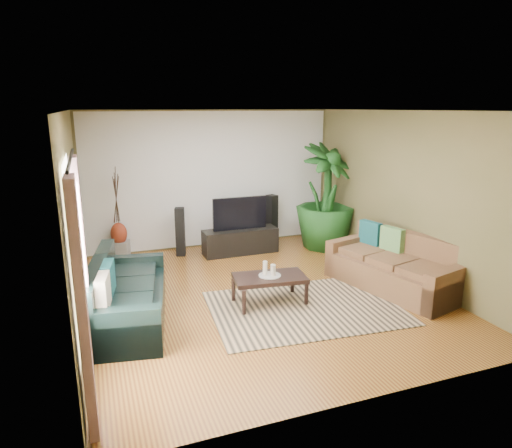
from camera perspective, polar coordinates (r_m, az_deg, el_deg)
name	(u,v)px	position (r m, az deg, el deg)	size (l,w,h in m)	color
floor	(261,294)	(6.98, 0.58, -8.77)	(5.50, 5.50, 0.00)	olive
ceiling	(261,111)	(6.42, 0.64, 13.99)	(5.50, 5.50, 0.00)	white
wall_back	(212,180)	(9.15, -5.57, 5.55)	(5.00, 5.00, 0.00)	brown
wall_front	(371,269)	(4.21, 14.13, -5.42)	(5.00, 5.00, 0.00)	brown
wall_left	(75,222)	(6.16, -21.69, 0.27)	(5.50, 5.50, 0.00)	brown
wall_right	(404,196)	(7.80, 18.07, 3.38)	(5.50, 5.50, 0.00)	brown
backwall_panel	(212,180)	(9.14, -5.56, 5.55)	(4.90, 4.90, 0.00)	white
window_pane	(74,255)	(4.60, -21.77, -3.67)	(1.80, 1.80, 0.00)	white
curtain_near	(82,312)	(3.98, -20.87, -10.23)	(0.08, 0.35, 2.20)	gray
curtain_far	(82,256)	(5.39, -20.87, -3.80)	(0.08, 0.35, 2.20)	gray
curtain_rod	(70,159)	(4.42, -22.21, 7.56)	(0.03, 0.03, 1.90)	black
sofa_left	(128,291)	(6.23, -15.66, -8.04)	(2.06, 0.88, 0.85)	black
sofa_right	(393,262)	(7.36, 16.81, -4.62)	(2.06, 0.93, 0.85)	brown
area_rug	(305,308)	(6.56, 6.15, -10.38)	(2.62, 1.86, 0.01)	tan
coffee_table	(270,290)	(6.61, 1.71, -8.19)	(1.02, 0.56, 0.42)	black
candle_tray	(270,275)	(6.53, 1.73, -6.44)	(0.31, 0.31, 0.01)	gray
candle_tall	(265,268)	(6.49, 1.14, -5.52)	(0.06, 0.06, 0.20)	beige
candle_mid	(273,270)	(6.48, 2.19, -5.81)	(0.06, 0.06, 0.16)	beige
candle_short	(273,269)	(6.58, 2.10, -5.61)	(0.06, 0.06, 0.13)	beige
tv_stand	(240,241)	(8.80, -1.98, -2.16)	(1.43, 0.43, 0.48)	black
television	(240,213)	(8.68, -2.05, 1.36)	(1.05, 0.06, 0.62)	black
speaker_left	(180,232)	(8.73, -9.46, -0.97)	(0.17, 0.18, 0.92)	black
speaker_right	(272,219)	(9.45, 1.97, 0.65)	(0.18, 0.20, 1.00)	black
potted_plant	(326,197)	(9.09, 8.74, 3.39)	(1.16, 1.16, 2.07)	#164416
plant_pot	(324,240)	(9.30, 8.53, -1.98)	(0.38, 0.38, 0.30)	black
pedestal	(120,250)	(8.89, -16.62, -3.11)	(0.33, 0.33, 0.33)	gray
vase	(119,234)	(8.80, -16.77, -1.17)	(0.30, 0.30, 0.42)	maroon
side_table	(108,282)	(7.10, -17.99, -6.92)	(0.47, 0.47, 0.50)	brown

